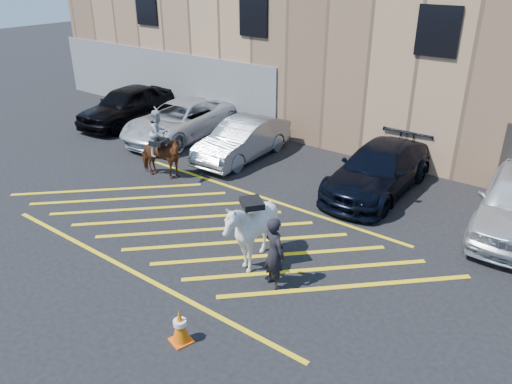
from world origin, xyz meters
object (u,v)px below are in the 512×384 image
Objects in this scene: traffic_cone at (180,326)px; car_black_suv at (127,105)px; car_white_pickup at (180,120)px; mounted_bay at (160,151)px; handler at (274,253)px; car_blue_suv at (379,170)px; car_silver_sedan at (243,140)px; saddled_white at (252,231)px.

car_black_suv is at bearing 144.20° from traffic_cone.
car_white_pickup is 2.30× the size of mounted_bay.
car_black_suv is 6.43m from mounted_bay.
handler reaches higher than car_black_suv.
car_black_suv is 11.69m from car_blue_suv.
car_silver_sedan is 2.53× the size of handler.
mounted_bay is 8.02m from traffic_cone.
saddled_white is 3.05× the size of traffic_cone.
mounted_bay is (-1.04, -2.98, 0.22)m from car_silver_sedan.
saddled_white reaches higher than car_silver_sedan.
car_black_suv reaches higher than car_white_pickup.
traffic_cone is at bearing -49.67° from car_white_pickup.
traffic_cone is at bearing -60.89° from car_silver_sedan.
handler is 2.60m from traffic_cone.
car_blue_suv is at bearing -4.18° from car_white_pickup.
mounted_bay reaches higher than handler.
saddled_white is at bearing -33.38° from car_black_suv.
mounted_bay is at bearing -111.86° from car_silver_sedan.
car_white_pickup is 2.36× the size of saddled_white.
handler is 0.94m from saddled_white.
car_white_pickup reaches higher than car_blue_suv.
handler is at bearing -32.99° from car_black_suv.
traffic_cone is (0.51, -2.87, -0.56)m from saddled_white.
handler reaches higher than car_white_pickup.
car_blue_suv is 8.51m from traffic_cone.
mounted_bay is at bearing 157.40° from saddled_white.
car_silver_sedan is at bearing -177.56° from car_blue_suv.
saddled_white is (-0.87, 0.33, 0.09)m from handler.
car_blue_suv is 6.82× the size of traffic_cone.
car_silver_sedan is (3.39, -0.25, -0.03)m from car_white_pickup.
mounted_bay is 3.13× the size of traffic_cone.
traffic_cone is (8.44, -8.42, -0.36)m from car_white_pickup.
car_black_suv is at bearing 153.56° from saddled_white.
car_black_suv is 2.08× the size of mounted_bay.
traffic_cone is (5.05, -8.17, -0.34)m from car_silver_sedan.
car_black_suv is 0.91× the size of car_white_pickup.
car_white_pickup is 10.58m from handler.
car_black_suv is 6.52× the size of traffic_cone.
car_white_pickup is 11.93m from traffic_cone.
car_blue_suv reaches higher than car_silver_sedan.
car_white_pickup is 9.68m from saddled_white.
car_black_suv is 2.13× the size of saddled_white.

